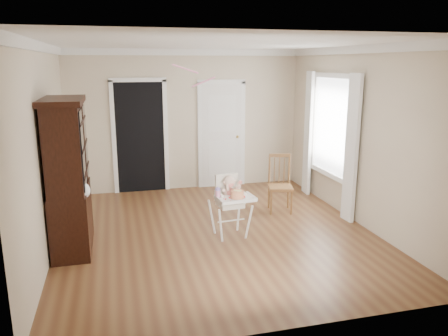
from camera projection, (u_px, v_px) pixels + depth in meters
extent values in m
plane|color=brown|center=(216.00, 233.00, 6.44)|extent=(5.00, 5.00, 0.00)
plane|color=white|center=(215.00, 43.00, 5.81)|extent=(5.00, 5.00, 0.00)
plane|color=beige|center=(186.00, 121.00, 8.48)|extent=(4.50, 0.00, 4.50)
plane|color=beige|center=(45.00, 151.00, 5.59)|extent=(0.00, 5.00, 5.00)
plane|color=beige|center=(359.00, 136.00, 6.67)|extent=(0.00, 5.00, 5.00)
cube|color=black|center=(140.00, 138.00, 8.32)|extent=(0.90, 0.03, 2.10)
cube|color=white|center=(114.00, 139.00, 8.20)|extent=(0.08, 0.05, 2.18)
cube|color=white|center=(166.00, 137.00, 8.43)|extent=(0.08, 0.05, 2.18)
cube|color=white|center=(138.00, 80.00, 8.06)|extent=(1.06, 0.05, 0.08)
cube|color=white|center=(222.00, 136.00, 8.70)|extent=(0.80, 0.05, 2.05)
cube|color=white|center=(200.00, 137.00, 8.60)|extent=(0.08, 0.05, 2.13)
cube|color=white|center=(243.00, 135.00, 8.81)|extent=(0.08, 0.05, 2.13)
sphere|color=gold|center=(238.00, 137.00, 8.75)|extent=(0.06, 0.06, 0.06)
cube|color=white|center=(333.00, 126.00, 7.40)|extent=(0.02, 1.20, 1.60)
cube|color=white|center=(335.00, 76.00, 7.20)|extent=(0.06, 1.36, 0.08)
cube|color=white|center=(352.00, 149.00, 6.71)|extent=(0.08, 0.28, 2.30)
cube|color=white|center=(308.00, 134.00, 8.18)|extent=(0.08, 0.28, 2.30)
cylinder|color=white|center=(221.00, 226.00, 6.04)|extent=(0.10, 0.12, 0.53)
cylinder|color=white|center=(249.00, 223.00, 6.18)|extent=(0.11, 0.10, 0.53)
cylinder|color=white|center=(212.00, 217.00, 6.39)|extent=(0.11, 0.10, 0.53)
cylinder|color=white|center=(239.00, 214.00, 6.53)|extent=(0.10, 0.12, 0.53)
cylinder|color=white|center=(231.00, 221.00, 6.24)|extent=(0.41, 0.06, 0.02)
cube|color=white|center=(230.00, 204.00, 6.23)|extent=(0.37, 0.35, 0.07)
cube|color=white|center=(219.00, 198.00, 6.15)|extent=(0.07, 0.30, 0.16)
cube|color=white|center=(241.00, 196.00, 6.26)|extent=(0.07, 0.30, 0.16)
cube|color=white|center=(226.00, 187.00, 6.31)|extent=(0.34, 0.09, 0.39)
cube|color=white|center=(236.00, 199.00, 6.00)|extent=(0.53, 0.40, 0.03)
cube|color=white|center=(240.00, 201.00, 5.84)|extent=(0.49, 0.08, 0.04)
ellipsoid|color=beige|center=(229.00, 195.00, 6.22)|extent=(0.20, 0.17, 0.24)
sphere|color=beige|center=(229.00, 182.00, 6.18)|extent=(0.18, 0.18, 0.16)
sphere|color=red|center=(231.00, 192.00, 6.16)|extent=(0.12, 0.12, 0.12)
sphere|color=red|center=(230.00, 186.00, 6.11)|extent=(0.06, 0.06, 0.06)
sphere|color=red|center=(240.00, 182.00, 6.16)|extent=(0.05, 0.05, 0.05)
cylinder|color=silver|center=(237.00, 198.00, 6.00)|extent=(0.23, 0.23, 0.01)
cylinder|color=red|center=(237.00, 194.00, 5.99)|extent=(0.18, 0.18, 0.10)
cylinder|color=#F2E08C|center=(239.00, 191.00, 5.97)|extent=(0.08, 0.08, 0.02)
cylinder|color=pink|center=(218.00, 194.00, 6.01)|extent=(0.07, 0.07, 0.11)
cylinder|color=#8770C5|center=(218.00, 189.00, 5.99)|extent=(0.07, 0.07, 0.03)
cone|color=#8770C5|center=(218.00, 187.00, 5.98)|extent=(0.02, 0.02, 0.04)
cube|color=black|center=(72.00, 218.00, 5.83)|extent=(0.47, 1.12, 0.84)
cube|color=black|center=(66.00, 146.00, 5.60)|extent=(0.43, 1.12, 1.12)
cube|color=black|center=(83.00, 150.00, 5.39)|extent=(0.02, 0.49, 0.98)
cube|color=black|center=(85.00, 142.00, 5.92)|extent=(0.02, 0.49, 0.98)
cube|color=black|center=(62.00, 101.00, 5.47)|extent=(0.50, 1.20, 0.07)
ellipsoid|color=white|center=(83.00, 191.00, 5.46)|extent=(0.19, 0.15, 0.21)
cube|color=brown|center=(280.00, 187.00, 7.29)|extent=(0.47, 0.47, 0.05)
cylinder|color=brown|center=(271.00, 202.00, 7.18)|extent=(0.03, 0.03, 0.42)
cylinder|color=brown|center=(291.00, 202.00, 7.18)|extent=(0.03, 0.03, 0.42)
cylinder|color=brown|center=(269.00, 196.00, 7.50)|extent=(0.03, 0.03, 0.42)
cylinder|color=brown|center=(288.00, 196.00, 7.51)|extent=(0.03, 0.03, 0.42)
cylinder|color=brown|center=(269.00, 169.00, 7.40)|extent=(0.03, 0.03, 0.54)
cylinder|color=brown|center=(289.00, 169.00, 7.40)|extent=(0.03, 0.03, 0.54)
cube|color=brown|center=(280.00, 155.00, 7.34)|extent=(0.35, 0.12, 0.06)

